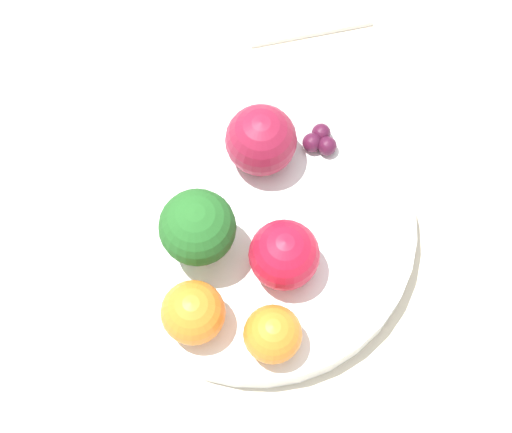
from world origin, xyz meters
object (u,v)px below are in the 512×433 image
object	(u,v)px
apple_green	(284,255)
orange_front	(193,313)
bowl	(256,228)
apple_red	(261,140)
grape_cluster	(320,140)
orange_back	(273,334)
broccoli	(198,228)

from	to	relation	value
apple_green	orange_front	xyz separation A→B (m)	(0.08, 0.03, -0.00)
bowl	apple_red	size ratio (longest dim) A/B	4.46
apple_red	orange_front	bearing A→B (deg)	55.18
apple_red	grape_cluster	xyz separation A→B (m)	(-0.05, 0.00, -0.02)
orange_front	grape_cluster	world-z (taller)	orange_front
orange_front	orange_back	xyz separation A→B (m)	(-0.05, 0.03, -0.00)
bowl	apple_red	distance (m)	0.07
apple_green	orange_front	world-z (taller)	apple_green
orange_front	broccoli	bearing A→B (deg)	-107.72
orange_back	grape_cluster	size ratio (longest dim) A/B	1.51
apple_red	grape_cluster	size ratio (longest dim) A/B	2.00
orange_front	grape_cluster	bearing A→B (deg)	-138.29
apple_red	broccoli	bearing A→B (deg)	44.27
bowl	orange_back	size ratio (longest dim) A/B	5.89
bowl	grape_cluster	xyz separation A→B (m)	(-0.07, -0.05, 0.02)
orange_back	grape_cluster	world-z (taller)	orange_back
apple_red	grape_cluster	distance (m)	0.06
orange_front	bowl	bearing A→B (deg)	-134.31
apple_green	broccoli	bearing A→B (deg)	-29.10
bowl	orange_back	distance (m)	0.11
bowl	apple_green	size ratio (longest dim) A/B	4.75
bowl	orange_back	bearing A→B (deg)	81.87
broccoli	orange_back	size ratio (longest dim) A/B	1.64
bowl	apple_green	world-z (taller)	apple_green
broccoli	orange_front	bearing A→B (deg)	72.28
apple_green	grape_cluster	size ratio (longest dim) A/B	1.88
apple_red	orange_back	distance (m)	0.16
broccoli	apple_red	world-z (taller)	broccoli
broccoli	apple_green	size ratio (longest dim) A/B	1.33
apple_red	orange_front	xyz separation A→B (m)	(0.09, 0.13, -0.00)
broccoli	orange_back	bearing A→B (deg)	111.10
orange_front	grape_cluster	xyz separation A→B (m)	(-0.14, -0.12, -0.02)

